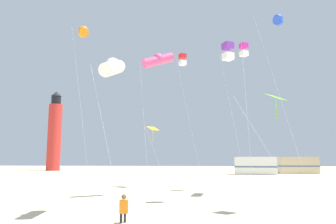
{
  "coord_description": "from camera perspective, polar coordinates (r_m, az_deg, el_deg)",
  "views": [
    {
      "loc": [
        3.66,
        -7.34,
        2.6
      ],
      "look_at": [
        1.79,
        13.33,
        5.55
      ],
      "focal_mm": 34.7,
      "sensor_mm": 36.0,
      "label": 1
    }
  ],
  "objects": [
    {
      "name": "kite_flyer_standing",
      "position": [
        13.68,
        -7.82,
        -16.36
      ],
      "size": [
        0.43,
        0.56,
        1.16
      ],
      "rotation": [
        0.0,
        0.0,
        3.42
      ],
      "color": "orange",
      "rests_on": "ground"
    },
    {
      "name": "kite_diamond_gold",
      "position": [
        29.97,
        -2.64,
        -3.24
      ],
      "size": [
        1.97,
        1.97,
        5.51
      ],
      "color": "silver",
      "rests_on": "ground"
    },
    {
      "name": "kite_box_magenta",
      "position": [
        29.76,
        13.16,
        10.55
      ],
      "size": [
        2.55,
        2.54,
        12.61
      ],
      "color": "silver",
      "rests_on": "ground"
    },
    {
      "name": "kite_diamond_lime",
      "position": [
        17.38,
        18.35,
        1.87
      ],
      "size": [
        2.91,
        2.84,
        5.88
      ],
      "color": "silver",
      "rests_on": "ground"
    },
    {
      "name": "kite_box_scarlet",
      "position": [
        32.79,
        2.58,
        9.14
      ],
      "size": [
        2.48,
        2.28,
        12.92
      ],
      "color": "silver",
      "rests_on": "ground"
    },
    {
      "name": "kite_box_violet",
      "position": [
        21.69,
        10.49,
        10.4
      ],
      "size": [
        1.84,
        2.12,
        10.02
      ],
      "color": "silver",
      "rests_on": "ground"
    },
    {
      "name": "kite_tube_blue",
      "position": [
        28.01,
        18.76,
        14.99
      ],
      "size": [
        3.19,
        3.38,
        14.09
      ],
      "color": "silver",
      "rests_on": "ground"
    },
    {
      "name": "kite_tube_rainbow",
      "position": [
        24.43,
        -1.75,
        9.15
      ],
      "size": [
        2.7,
        2.39,
        10.54
      ],
      "color": "silver",
      "rests_on": "ground"
    },
    {
      "name": "kite_tube_white",
      "position": [
        16.72,
        -9.71,
        7.75
      ],
      "size": [
        1.7,
        2.52,
        7.83
      ],
      "color": "silver",
      "rests_on": "ground"
    },
    {
      "name": "kite_tube_orange",
      "position": [
        26.85,
        -14.68,
        13.4
      ],
      "size": [
        1.99,
        2.57,
        13.02
      ],
      "color": "silver",
      "rests_on": "ground"
    },
    {
      "name": "lighthouse_distant",
      "position": [
        72.95,
        -19.31,
        -3.53
      ],
      "size": [
        2.8,
        2.8,
        16.8
      ],
      "color": "red",
      "rests_on": "ground"
    },
    {
      "name": "rv_van_white",
      "position": [
        53.83,
        15.07,
        -9.11
      ],
      "size": [
        6.62,
        2.89,
        2.8
      ],
      "rotation": [
        0.0,
        0.0,
        -0.09
      ],
      "color": "white",
      "rests_on": "ground"
    },
    {
      "name": "rv_van_tan",
      "position": [
        59.66,
        21.85,
        -8.69
      ],
      "size": [
        6.53,
        2.59,
        2.8
      ],
      "rotation": [
        0.0,
        0.0,
        0.04
      ],
      "color": "#C6B28C",
      "rests_on": "ground"
    }
  ]
}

